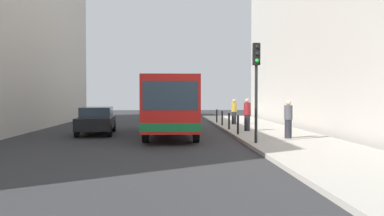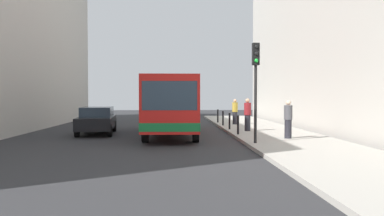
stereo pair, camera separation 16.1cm
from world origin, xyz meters
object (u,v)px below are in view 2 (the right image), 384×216
Objects in this scene: car_beside_bus at (97,120)px; bollard_near at (238,125)px; bollard_farthest at (218,116)px; pedestrian_far_sidewalk at (235,112)px; car_behind_bus at (171,112)px; traffic_light at (256,74)px; bus at (172,103)px; pedestrian_mid_sidewalk at (248,115)px; bollard_far at (223,118)px; pedestrian_near_signal at (288,119)px; bollard_mid at (230,121)px.

bollard_near is (7.45, -2.04, -0.16)m from car_beside_bus.
pedestrian_far_sidewalk reaches higher than bollard_farthest.
car_behind_bus is 17.28m from traffic_light.
bus is 11.12m from car_behind_bus.
bollard_farthest is (7.45, 6.93, -0.16)m from car_beside_bus.
car_beside_bus is 2.51× the size of pedestrian_mid_sidewalk.
pedestrian_mid_sidewalk is (4.17, -0.10, -0.67)m from bus.
traffic_light is 12.91m from bollard_farthest.
pedestrian_near_signal is at bearing -76.17° from bollard_far.
pedestrian_mid_sidewalk reaches higher than car_beside_bus.
traffic_light reaches higher than car_beside_bus.
pedestrian_mid_sidewalk is at bearing 65.74° from bollard_near.
pedestrian_mid_sidewalk is (0.84, -1.13, 0.43)m from bollard_mid.
pedestrian_far_sidewalk is (-1.02, 8.98, -0.01)m from pedestrian_near_signal.
car_beside_bus is at bearing -0.19° from bus.
pedestrian_mid_sidewalk reaches higher than bollard_mid.
car_behind_bus is at bearing 116.33° from bollard_far.
bollard_near is at bearing -90.00° from bollard_far.
bollard_mid and bollard_far have the same top height.
pedestrian_near_signal is (1.97, -2.01, 0.40)m from bollard_near.
bus is at bearing -162.75° from bollard_mid.
pedestrian_near_signal is 4.03m from pedestrian_mid_sidewalk.
pedestrian_near_signal is at bearing 146.17° from pedestrian_far_sidewalk.
car_behind_bus reaches higher than bollard_farthest.
bus reaches higher than bollard_farthest.
pedestrian_mid_sidewalk is at bearing 138.46° from pedestrian_far_sidewalk.
bollard_far is 0.53× the size of pedestrian_mid_sidewalk.
traffic_light reaches higher than pedestrian_near_signal.
bollard_near is 2.08m from pedestrian_mid_sidewalk.
bollard_mid is (-0.10, 6.71, -2.38)m from traffic_light.
bus is 4.23m from car_beside_bus.
traffic_light reaches higher than bollard_near.
traffic_light reaches higher than pedestrian_mid_sidewalk.
pedestrian_near_signal is (1.97, -5.00, 0.40)m from bollard_mid.
car_beside_bus is at bearing 142.68° from traffic_light.
car_beside_bus is 4.76× the size of bollard_mid.
bus is at bearing -173.21° from pedestrian_mid_sidewalk.
traffic_light is 4.32× the size of bollard_far.
bollard_mid is at bearing -90.00° from bollard_far.
car_behind_bus is 1.07× the size of traffic_light.
bollard_far is (0.00, 5.98, 0.00)m from bollard_near.
bus is 11.64× the size of bollard_near.
pedestrian_near_signal reaches higher than bollard_farthest.
bollard_farthest is 7.17m from pedestrian_mid_sidewalk.
pedestrian_near_signal reaches higher than bollard_near.
bollard_far is at bearing -69.62° from pedestrian_near_signal.
car_beside_bus is 1.03× the size of car_behind_bus.
bollard_farthest is (0.00, 8.97, 0.00)m from bollard_near.
bollard_farthest is at bearing 90.00° from bollard_far.
pedestrian_far_sidewalk is at bearing 126.32° from car_behind_bus.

